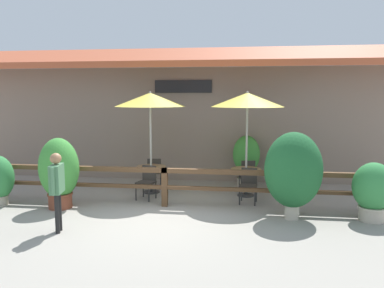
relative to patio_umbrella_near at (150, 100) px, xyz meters
The scene contains 16 objects.
ground_plane 3.52m from the patio_umbrella_near, 74.38° to the right, with size 60.00×60.00×0.00m, color gray.
building_facade 1.97m from the patio_umbrella_near, 70.44° to the left, with size 14.28×1.49×4.23m.
patio_railing 2.36m from the patio_umbrella_near, 62.73° to the right, with size 10.40×0.14×0.95m.
patio_umbrella_near is the anchor object (origin of this frame).
dining_table_near 2.00m from the patio_umbrella_near, 90.00° to the right, with size 0.83×0.83×0.75m.
chair_near_streetside 2.20m from the patio_umbrella_near, 85.88° to the right, with size 0.51×0.51×0.88m.
chair_near_wallside 2.20m from the patio_umbrella_near, 94.59° to the left, with size 0.47×0.47×0.88m.
patio_umbrella_middle 2.63m from the patio_umbrella_near, ahead, with size 1.93×1.93×2.82m.
dining_table_middle 3.31m from the patio_umbrella_near, ahead, with size 0.83×0.83×0.75m.
chair_middle_streetside 3.48m from the patio_umbrella_near, 14.11° to the right, with size 0.47×0.47×0.88m.
chair_middle_wallside 3.47m from the patio_umbrella_near, 14.08° to the left, with size 0.48×0.48×0.88m.
potted_plant_corner_fern 4.32m from the patio_umbrella_near, 26.60° to the right, with size 1.25×1.12×1.93m.
potted_plant_entrance_palm 5.92m from the patio_umbrella_near, 18.00° to the right, with size 0.88×0.79×1.28m.
potted_plant_broad_leaf 3.03m from the patio_umbrella_near, 137.15° to the right, with size 0.96×0.86×1.71m.
potted_plant_tall_tropical 3.40m from the patio_umbrella_near, 25.32° to the left, with size 0.81×0.73×1.52m.
pedestrian 3.78m from the patio_umbrella_near, 108.57° to the right, with size 0.28×0.55×1.59m.
Camera 1 is at (1.83, -7.75, 2.68)m, focal length 35.00 mm.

